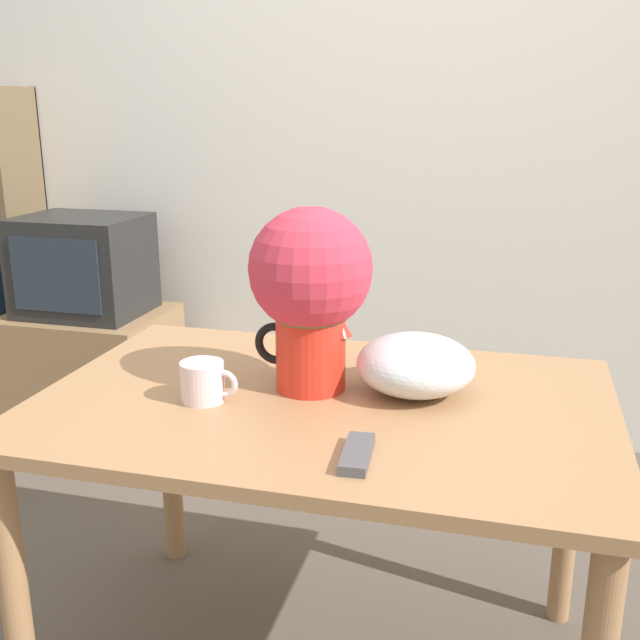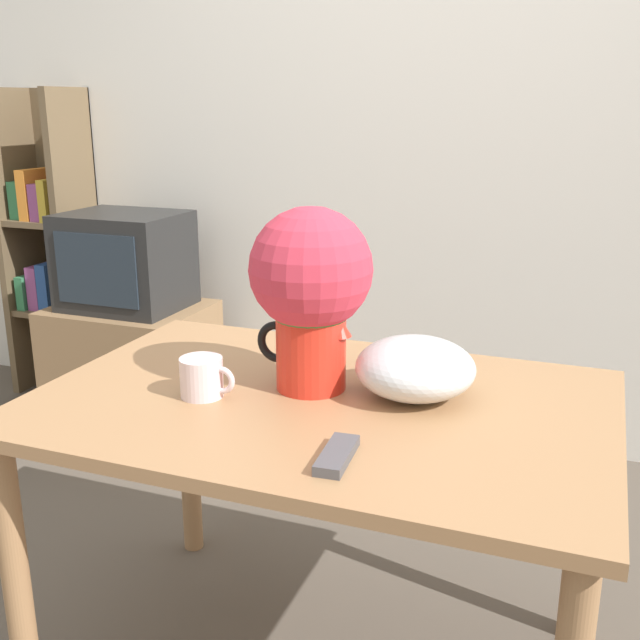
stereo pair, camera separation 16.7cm
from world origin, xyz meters
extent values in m
cube|color=silver|center=(0.00, 1.63, 1.30)|extent=(8.00, 0.05, 2.60)
cube|color=#A3754C|center=(0.06, 0.10, 0.72)|extent=(1.27, 0.85, 0.03)
cylinder|color=#A3754C|center=(-0.51, -0.26, 0.35)|extent=(0.06, 0.06, 0.70)
cylinder|color=#A3754C|center=(-0.51, 0.47, 0.35)|extent=(0.06, 0.06, 0.70)
cylinder|color=#A3754C|center=(0.63, 0.47, 0.35)|extent=(0.06, 0.06, 0.70)
cylinder|color=red|center=(0.02, 0.16, 0.82)|extent=(0.16, 0.16, 0.18)
cone|color=red|center=(0.08, 0.16, 0.89)|extent=(0.06, 0.06, 0.05)
torus|color=black|center=(-0.07, 0.16, 0.83)|extent=(0.10, 0.02, 0.10)
sphere|color=#3D7033|center=(0.02, 0.16, 0.96)|extent=(0.21, 0.21, 0.21)
sphere|color=#CC3347|center=(0.02, 0.16, 1.01)|extent=(0.28, 0.28, 0.28)
cylinder|color=silver|center=(-0.19, 0.02, 0.78)|extent=(0.10, 0.10, 0.09)
torus|color=silver|center=(-0.14, 0.02, 0.78)|extent=(0.06, 0.01, 0.06)
ellipsoid|color=silver|center=(0.25, 0.19, 0.80)|extent=(0.27, 0.27, 0.13)
cube|color=#4C4C51|center=(0.20, -0.17, 0.74)|extent=(0.06, 0.15, 0.02)
cube|color=#8E6B47|center=(-1.24, 1.23, 0.27)|extent=(0.63, 0.49, 0.53)
cube|color=black|center=(-1.24, 1.23, 0.73)|extent=(0.48, 0.39, 0.40)
cube|color=#232D38|center=(-1.24, 1.03, 0.73)|extent=(0.38, 0.01, 0.29)
cube|color=brown|center=(-2.00, 1.46, 0.72)|extent=(0.04, 0.30, 1.43)
cube|color=brown|center=(-1.67, 1.46, 0.72)|extent=(0.04, 0.30, 1.43)
cube|color=brown|center=(-1.83, 1.61, 0.72)|extent=(0.37, 0.01, 1.43)
cube|color=brown|center=(-1.83, 1.46, 0.40)|extent=(0.30, 0.27, 0.03)
cube|color=#337A4C|center=(-1.94, 1.46, 0.50)|extent=(0.05, 0.23, 0.16)
cube|color=#934784|center=(-1.88, 1.46, 0.52)|extent=(0.06, 0.19, 0.21)
cube|color=#284C8E|center=(-1.81, 1.46, 0.53)|extent=(0.06, 0.21, 0.23)
cube|color=brown|center=(-1.83, 1.46, 0.83)|extent=(0.30, 0.27, 0.03)
cube|color=#337A4C|center=(-1.93, 1.46, 0.93)|extent=(0.06, 0.19, 0.17)
cube|color=orange|center=(-1.86, 1.46, 0.96)|extent=(0.05, 0.22, 0.23)
cube|color=#934784|center=(-1.80, 1.46, 0.93)|extent=(0.06, 0.22, 0.17)
cube|color=gold|center=(-1.74, 1.46, 0.94)|extent=(0.04, 0.25, 0.19)
camera|label=1|loc=(0.45, -1.40, 1.37)|focal=42.00mm
camera|label=2|loc=(0.61, -1.35, 1.37)|focal=42.00mm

